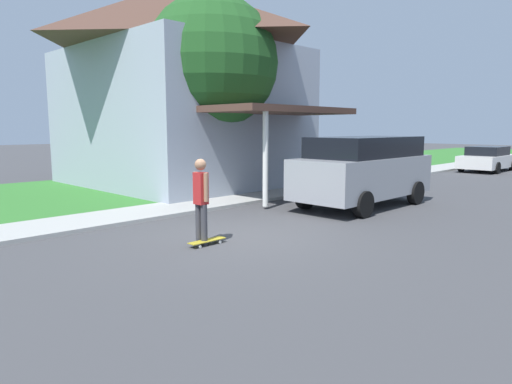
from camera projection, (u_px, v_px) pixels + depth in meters
ground_plane at (238, 236)px, 9.84m from camera, size 120.00×120.00×0.00m
lawn at (212, 181)px, 19.62m from camera, size 10.00×80.00×0.08m
sidewalk at (290, 191)px, 16.56m from camera, size 1.80×80.00×0.10m
house at (180, 81)px, 18.30m from camera, size 11.34×8.01×7.83m
lawn_tree_near at (212, 63)px, 15.22m from camera, size 4.45×4.45×6.62m
suv_parked at (364, 169)px, 13.44m from camera, size 2.14×4.81×2.06m
car_down_street at (488, 159)px, 24.48m from camera, size 1.95×4.28×1.33m
skateboarder at (201, 197)px, 9.01m from camera, size 0.41×0.23×1.72m
skateboard at (207, 241)px, 9.10m from camera, size 0.22×0.82×0.10m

